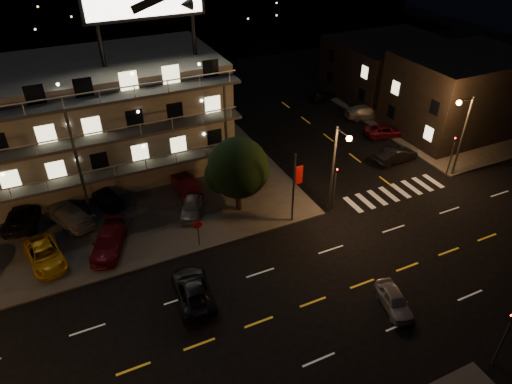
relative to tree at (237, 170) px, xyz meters
name	(u,v)px	position (x,y,z in m)	size (l,w,h in m)	color
ground	(287,312)	(-1.61, -11.71, -4.05)	(140.00, 140.00, 0.00)	black
curb_nw	(37,203)	(-15.61, 8.29, -3.98)	(44.00, 24.00, 0.15)	#3A3A38
curb_ne	(426,115)	(28.39, 8.29, -3.98)	(16.00, 24.00, 0.15)	#3A3A38
motel	(67,122)	(-11.55, 12.17, 1.29)	(28.00, 13.80, 18.10)	gray
side_bldg_front	(460,93)	(28.38, 4.29, 0.19)	(14.06, 10.00, 8.50)	black
side_bldg_back	(389,67)	(28.38, 16.29, -0.56)	(14.06, 12.00, 7.00)	black
streetlight_nc	(336,163)	(6.89, -3.78, 0.90)	(0.44, 1.92, 8.00)	#2D2D30
streetlight_ne	(462,129)	(20.53, -3.41, 0.90)	(1.92, 0.44, 8.00)	#2D2D30
signal_nw	(335,184)	(7.39, -3.22, -1.49)	(0.20, 0.27, 4.60)	#2D2D30
signal_sw	(505,335)	(7.39, -20.21, -1.49)	(0.20, 0.27, 4.60)	#2D2D30
signal_ne	(452,152)	(20.39, -3.21, -1.49)	(0.27, 0.20, 4.60)	#2D2D30
banner_north	(295,186)	(3.47, -3.31, -0.63)	(0.83, 0.16, 6.40)	#2D2D30
stop_sign	(198,229)	(-4.61, -3.14, -2.34)	(0.91, 0.11, 2.61)	#2D2D30
tree	(237,170)	(0.00, 0.00, 0.00)	(5.22, 5.03, 6.57)	black
lot_car_2	(45,255)	(-15.39, -0.17, -3.22)	(2.26, 4.90, 1.36)	gold
lot_car_3	(109,242)	(-10.93, -0.68, -3.17)	(2.05, 5.03, 1.46)	#5D0D1A
lot_car_4	(191,206)	(-3.80, 1.12, -3.22)	(1.61, 4.01, 1.37)	gray
lot_car_6	(23,214)	(-16.61, 5.79, -3.16)	(2.47, 5.35, 1.49)	black
lot_car_7	(69,215)	(-13.23, 4.11, -3.14)	(2.14, 5.27, 1.53)	gray
lot_car_8	(105,196)	(-10.13, 5.73, -3.16)	(1.75, 4.36, 1.48)	black
lot_car_9	(185,184)	(-3.27, 4.44, -3.13)	(1.63, 4.67, 1.54)	#5D0D1A
side_car_0	(396,155)	(17.57, 0.97, -3.31)	(1.58, 4.54, 1.50)	black
side_car_1	(386,130)	(20.32, 6.03, -3.40)	(2.17, 4.71, 1.31)	#5D0D1A
side_car_2	(367,112)	(21.32, 10.81, -3.29)	(2.14, 5.25, 1.52)	gray
side_car_3	(322,95)	(19.51, 17.88, -3.42)	(1.50, 3.72, 1.27)	black
road_car_east	(394,300)	(4.96, -14.29, -3.44)	(1.46, 3.63, 1.24)	gray
road_car_west	(193,290)	(-6.69, -7.89, -3.35)	(2.34, 5.07, 1.41)	black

